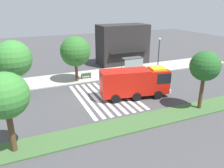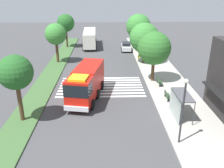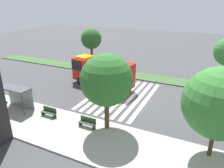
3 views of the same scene
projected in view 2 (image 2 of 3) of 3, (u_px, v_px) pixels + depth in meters
name	position (u px, v px, depth m)	size (l,w,h in m)	color
ground_plane	(101.00, 82.00, 33.32)	(120.00, 120.00, 0.00)	#424244
sidewalk	(166.00, 81.00, 33.54)	(60.00, 5.71, 0.14)	#ADA89E
median_strip	(46.00, 82.00, 33.09)	(60.00, 3.00, 0.14)	#3D6033
crosswalk	(101.00, 87.00, 31.91)	(6.75, 11.00, 0.01)	silver
fire_truck	(86.00, 82.00, 27.68)	(9.08, 4.11, 3.77)	red
parked_car_west	(126.00, 46.00, 49.42)	(4.39, 2.24, 1.66)	silver
transit_bus	(90.00, 37.00, 52.42)	(10.32, 3.14, 3.41)	silver
bus_stop_shelter	(179.00, 101.00, 23.70)	(3.50, 1.40, 2.46)	#4C4C51
bench_near_shelter	(167.00, 96.00, 27.90)	(1.60, 0.50, 0.90)	#2D472D
bench_west_of_shelter	(159.00, 82.00, 32.00)	(1.60, 0.50, 0.90)	#2D472D
street_lamp	(183.00, 106.00, 19.03)	(0.36, 0.36, 5.72)	#2D2D30
sidewalk_tree_far_west	(138.00, 26.00, 46.74)	(4.79, 4.79, 7.35)	#513823
sidewalk_tree_west	(144.00, 38.00, 39.93)	(4.97, 4.97, 6.75)	#47301E
sidewalk_tree_center	(154.00, 48.00, 31.95)	(4.44, 4.44, 6.78)	#513823
median_tree_far_west	(66.00, 23.00, 50.40)	(3.67, 3.67, 6.90)	#47301E
median_tree_west	(56.00, 34.00, 40.03)	(3.56, 3.56, 6.61)	#513823
median_tree_center	(15.00, 73.00, 21.92)	(3.24, 3.24, 6.56)	#513823
fire_hydrant	(139.00, 57.00, 43.50)	(0.28, 0.28, 0.70)	gold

